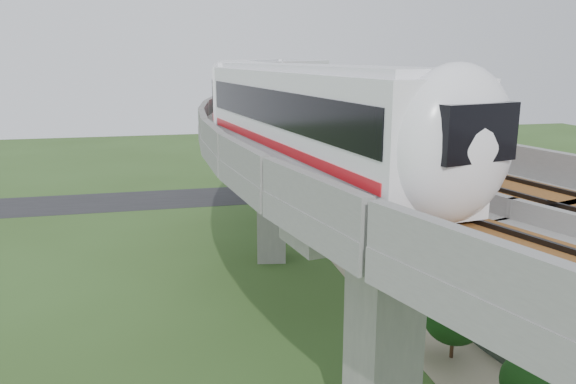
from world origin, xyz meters
name	(u,v)px	position (x,y,z in m)	size (l,w,h in m)	color
ground	(292,325)	(0.00, 0.00, 0.00)	(160.00, 160.00, 0.00)	#314C1E
dirt_lot	(539,315)	(14.00, -2.00, 0.02)	(18.00, 26.00, 0.04)	gray
asphalt_road	(227,196)	(0.00, 30.00, 0.01)	(60.00, 8.00, 0.03)	#232326
viaduct	(363,159)	(3.84, 0.00, 9.05)	(19.58, 73.98, 11.40)	#99968E
metro_train	(275,85)	(1.75, 12.86, 12.31)	(18.27, 59.84, 3.64)	white
fence	(455,296)	(9.75, 0.00, 0.75)	(3.87, 38.73, 1.50)	#2D382D
tree_0	(352,186)	(10.91, 21.68, 2.35)	(2.36, 2.36, 3.36)	#382314
tree_1	(346,207)	(8.79, 16.96, 1.73)	(1.85, 1.85, 2.52)	#382314
tree_2	(366,222)	(7.98, 10.04, 2.41)	(2.13, 2.13, 3.32)	#382314
tree_3	(390,252)	(7.18, 3.62, 2.40)	(2.71, 2.71, 3.56)	#382314
tree_4	(454,319)	(6.80, -5.10, 2.09)	(2.89, 2.89, 3.32)	#382314
tree_5	(537,383)	(7.52, -10.36, 1.78)	(2.81, 2.81, 2.98)	#382314
car_dark	(497,275)	(14.34, 2.77, 0.56)	(1.47, 3.61, 1.05)	black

